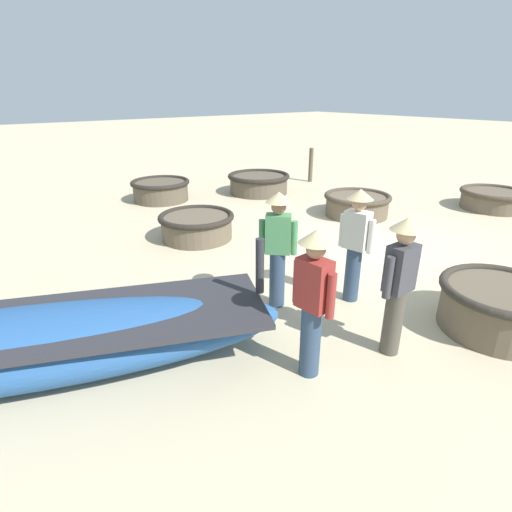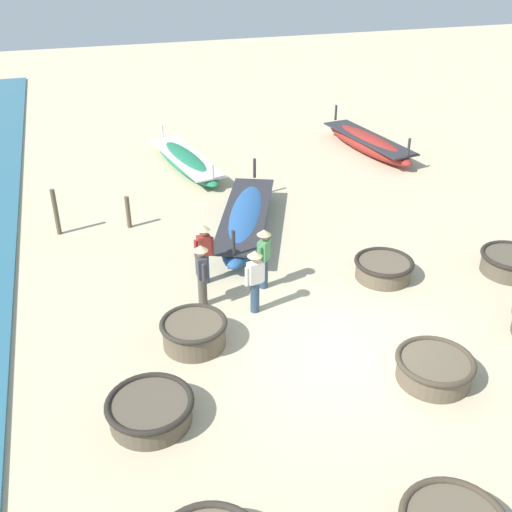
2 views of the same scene
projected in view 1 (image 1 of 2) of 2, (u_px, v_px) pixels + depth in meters
ground_plane at (366, 244)px, 8.12m from camera, size 80.00×80.00×0.00m
coracle_center at (259, 183)px, 12.05m from camera, size 1.86×1.86×0.58m
coracle_beside_post at (499, 306)px, 5.09m from camera, size 1.51×1.51×0.63m
coracle_nearest at (197, 225)px, 8.32m from camera, size 1.57×1.57×0.53m
coracle_weathered at (494, 198)px, 10.45m from camera, size 1.68×1.68×0.50m
coracle_front_left at (357, 204)px, 9.85m from camera, size 1.63×1.63×0.55m
coracle_far_left at (161, 189)px, 11.24m from camera, size 1.63×1.63×0.58m
long_boat_green_hull at (12, 347)px, 4.20m from camera, size 3.50×5.88×1.36m
fisherman_with_hat at (278, 243)px, 5.46m from camera, size 0.40×0.40×1.67m
fisherman_standing_left at (399, 279)px, 4.41m from camera, size 0.36×0.53×1.67m
fisherman_by_coracle at (356, 239)px, 5.61m from camera, size 0.52×0.36×1.67m
fisherman_hauling at (313, 296)px, 4.05m from camera, size 0.53×0.36×1.67m
mooring_post_shoreline at (311, 165)px, 13.50m from camera, size 0.14×0.14×1.12m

